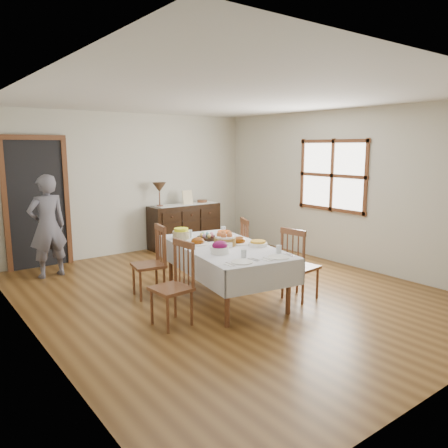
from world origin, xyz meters
TOP-DOWN VIEW (x-y plane):
  - ground at (0.00, 0.00)m, footprint 6.00×6.00m
  - room_shell at (-0.15, 0.42)m, footprint 5.02×6.02m
  - dining_table at (-0.17, -0.12)m, footprint 1.38×2.22m
  - chair_left_near at (-1.13, -0.48)m, footprint 0.42×0.42m
  - chair_left_far at (-0.89, 0.53)m, footprint 0.46×0.46m
  - chair_right_near at (0.57, -0.76)m, footprint 0.45×0.45m
  - chair_right_far at (0.69, 0.30)m, footprint 0.51×0.51m
  - sideboard at (0.99, 2.72)m, footprint 1.43×0.52m
  - person at (-1.74, 2.27)m, footprint 0.56×0.39m
  - bread_basket at (-0.16, -0.13)m, footprint 0.29×0.29m
  - egg_basket at (-0.14, 0.31)m, footprint 0.28×0.28m
  - ham_platter_a at (-0.39, 0.16)m, footprint 0.31×0.31m
  - ham_platter_b at (0.07, -0.14)m, footprint 0.33×0.33m
  - beet_bowl at (-0.46, -0.42)m, footprint 0.23×0.23m
  - carrot_bowl at (0.14, 0.28)m, footprint 0.20×0.20m
  - pineapple_bowl at (-0.39, 0.59)m, footprint 0.24×0.24m
  - casserole_dish at (0.18, -0.40)m, footprint 0.25×0.25m
  - butter_dish at (-0.24, -0.26)m, footprint 0.15×0.11m
  - setting_left at (-0.47, -0.86)m, footprint 0.44×0.31m
  - setting_right at (0.00, -0.96)m, footprint 0.44×0.31m
  - glass_far_a at (-0.24, 0.58)m, footprint 0.06×0.06m
  - glass_far_b at (0.32, 0.53)m, footprint 0.07×0.07m
  - runner at (1.04, 2.71)m, footprint 1.30×0.35m
  - table_lamp at (0.47, 2.75)m, footprint 0.26×0.26m
  - picture_frame at (1.06, 2.70)m, footprint 0.22×0.08m
  - deco_bowl at (1.44, 2.75)m, footprint 0.20×0.20m

SIDE VIEW (x-z plane):
  - ground at x=0.00m, z-range 0.00..0.00m
  - sideboard at x=0.99m, z-range 0.00..0.86m
  - chair_right_far at x=0.69m, z-range 0.01..0.94m
  - chair_left_near at x=-1.13m, z-range 0.01..0.96m
  - chair_left_far at x=-0.89m, z-range 0.01..0.96m
  - chair_right_near at x=0.57m, z-range 0.01..0.97m
  - dining_table at x=-0.17m, z-range 0.27..0.98m
  - setting_left at x=-0.47m, z-range 0.68..0.78m
  - setting_right at x=0.00m, z-range 0.68..0.78m
  - ham_platter_b at x=0.07m, z-range 0.68..0.80m
  - ham_platter_a at x=-0.39m, z-range 0.68..0.80m
  - casserole_dish at x=0.18m, z-range 0.71..0.78m
  - egg_basket at x=-0.14m, z-range 0.69..0.80m
  - butter_dish at x=-0.24m, z-range 0.71..0.78m
  - carrot_bowl at x=0.14m, z-range 0.71..0.81m
  - glass_far_b at x=0.32m, z-range 0.71..0.82m
  - glass_far_a at x=-0.24m, z-range 0.71..0.82m
  - beet_bowl at x=-0.46m, z-range 0.70..0.86m
  - pineapple_bowl at x=-0.39m, z-range 0.71..0.86m
  - bread_basket at x=-0.16m, z-range 0.70..0.88m
  - person at x=-1.74m, z-range 0.00..1.69m
  - runner at x=1.04m, z-range 0.86..0.87m
  - deco_bowl at x=1.44m, z-range 0.86..0.92m
  - picture_frame at x=1.06m, z-range 0.86..1.14m
  - table_lamp at x=0.47m, z-range 0.98..1.44m
  - room_shell at x=-0.15m, z-range 0.32..2.97m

